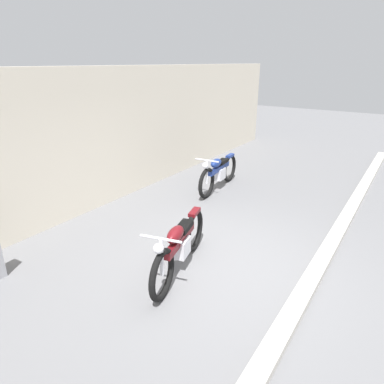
{
  "coord_description": "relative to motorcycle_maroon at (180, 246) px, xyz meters",
  "views": [
    {
      "loc": [
        -4.06,
        -2.07,
        3.06
      ],
      "look_at": [
        1.28,
        1.53,
        0.55
      ],
      "focal_mm": 31.42,
      "sensor_mm": 36.0,
      "label": 1
    }
  ],
  "objects": [
    {
      "name": "building_wall",
      "position": [
        0.48,
        3.1,
        1.04
      ],
      "size": [
        18.0,
        0.3,
        2.98
      ],
      "primitive_type": "cube",
      "color": "beige",
      "rests_on": "ground_plane"
    },
    {
      "name": "motorcycle_maroon",
      "position": [
        0.0,
        0.0,
        0.0
      ],
      "size": [
        2.04,
        0.77,
        0.94
      ],
      "rotation": [
        0.0,
        0.0,
        3.4
      ],
      "color": "black",
      "rests_on": "ground_plane"
    },
    {
      "name": "motorcycle_blue",
      "position": [
        3.47,
        1.3,
        0.01
      ],
      "size": [
        2.11,
        0.59,
        0.95
      ],
      "rotation": [
        0.0,
        0.0,
        3.23
      ],
      "color": "black",
      "rests_on": "ground_plane"
    },
    {
      "name": "curb_strip",
      "position": [
        0.48,
        -1.79,
        -0.39
      ],
      "size": [
        18.0,
        0.24,
        0.12
      ],
      "primitive_type": "cube",
      "color": "#B7B2A8",
      "rests_on": "ground_plane"
    },
    {
      "name": "ground_plane",
      "position": [
        0.48,
        -0.57,
        -0.45
      ],
      "size": [
        40.0,
        40.0,
        0.0
      ],
      "primitive_type": "plane",
      "color": "slate"
    }
  ]
}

